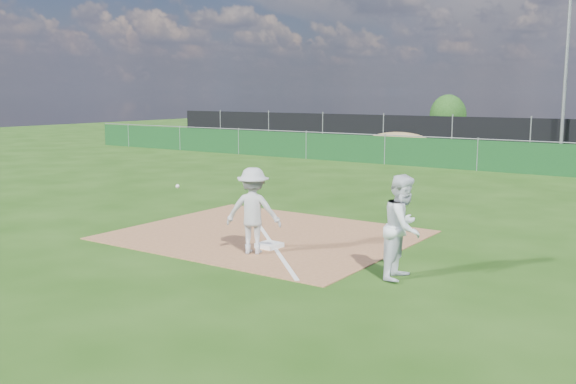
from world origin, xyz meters
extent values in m
plane|color=#1E430E|center=(0.00, 10.00, 0.00)|extent=(90.00, 90.00, 0.00)
cube|color=#915D3A|center=(0.00, 1.00, 0.01)|extent=(6.00, 5.00, 0.02)
cube|color=white|center=(0.00, 1.00, 0.03)|extent=(5.01, 5.01, 0.01)
cube|color=#103B17|center=(0.00, 15.00, 0.60)|extent=(44.00, 0.05, 1.20)
ellipsoid|color=olive|center=(-5.00, 18.50, 0.58)|extent=(3.38, 2.60, 1.17)
cube|color=black|center=(0.00, 23.00, 0.90)|extent=(46.00, 0.04, 1.80)
cube|color=black|center=(0.00, 28.00, 0.01)|extent=(46.00, 9.00, 0.01)
cylinder|color=slate|center=(1.50, 22.70, 4.00)|extent=(0.16, 0.16, 8.00)
cube|color=white|center=(0.76, 0.11, 0.06)|extent=(0.46, 0.46, 0.09)
imported|color=silver|center=(0.77, -0.43, 0.84)|extent=(1.22, 0.99, 1.64)
sphere|color=white|center=(-0.99, -0.62, 1.19)|extent=(0.08, 0.08, 0.08)
imported|color=white|center=(3.78, -0.31, 0.87)|extent=(0.73, 0.90, 1.74)
imported|color=#A1A3A9|center=(-4.37, 27.62, 0.71)|extent=(4.26, 2.07, 1.40)
imported|color=black|center=(0.90, 28.27, 0.80)|extent=(5.07, 3.33, 1.58)
cylinder|color=#382316|center=(-7.78, 32.38, 0.41)|extent=(0.24, 0.24, 0.82)
ellipsoid|color=#1B4313|center=(-7.78, 32.38, 1.50)|extent=(2.46, 2.46, 2.83)
camera|label=1|loc=(8.06, -9.87, 3.05)|focal=40.00mm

